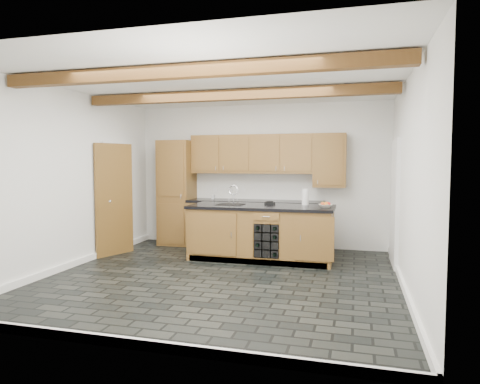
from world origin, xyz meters
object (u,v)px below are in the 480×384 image
(paper_towel, at_px, (305,197))
(kitchen_scale, at_px, (270,203))
(island, at_px, (261,232))
(fruit_bowl, at_px, (325,206))

(paper_towel, bearing_deg, kitchen_scale, -175.05)
(island, relative_size, kitchen_scale, 13.64)
(island, bearing_deg, fruit_bowl, -2.25)
(kitchen_scale, relative_size, fruit_bowl, 0.82)
(kitchen_scale, bearing_deg, island, -113.42)
(fruit_bowl, bearing_deg, paper_towel, 138.22)
(kitchen_scale, bearing_deg, fruit_bowl, -16.39)
(fruit_bowl, relative_size, paper_towel, 0.80)
(fruit_bowl, bearing_deg, island, 177.75)
(island, relative_size, paper_towel, 8.94)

